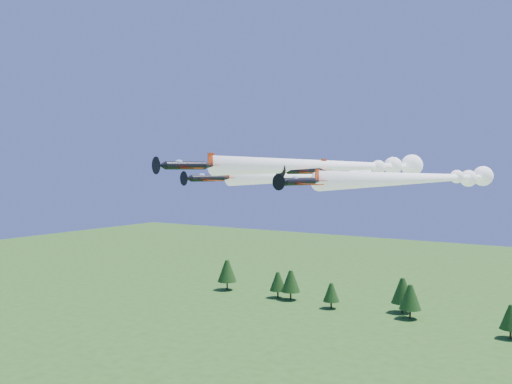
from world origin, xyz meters
The scene contains 5 objects.
plane_lead centered at (6.07, 15.76, 47.14)m, with size 20.81×47.79×3.70m.
plane_left centered at (-3.87, 26.47, 45.28)m, with size 17.74×39.95×3.70m.
plane_right centered at (16.02, 27.02, 45.21)m, with size 16.16×57.42×3.70m.
plane_slot centered at (3.50, 7.63, 46.49)m, with size 7.94×8.90×2.82m.
treeline centered at (-0.73, 110.13, 6.74)m, with size 179.30×17.90×11.53m.
Camera 1 is at (42.25, -64.73, 46.82)m, focal length 40.00 mm.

